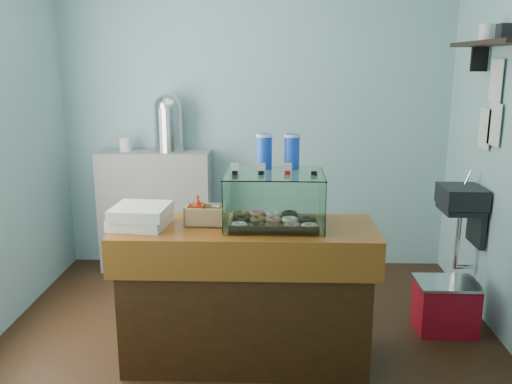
{
  "coord_description": "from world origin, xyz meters",
  "views": [
    {
      "loc": [
        0.17,
        -3.42,
        1.88
      ],
      "look_at": [
        0.06,
        -0.15,
        1.09
      ],
      "focal_mm": 38.0,
      "sensor_mm": 36.0,
      "label": 1
    }
  ],
  "objects_px": {
    "counter": "(246,293)",
    "coffee_urn": "(169,121)",
    "red_cooler": "(445,306)",
    "display_case": "(274,197)"
  },
  "relations": [
    {
      "from": "counter",
      "to": "red_cooler",
      "type": "xyz_separation_m",
      "value": [
        1.4,
        0.43,
        -0.27
      ]
    },
    {
      "from": "coffee_urn",
      "to": "red_cooler",
      "type": "xyz_separation_m",
      "value": [
        2.16,
        -1.16,
        -1.18
      ]
    },
    {
      "from": "display_case",
      "to": "coffee_urn",
      "type": "relative_size",
      "value": 1.17
    },
    {
      "from": "display_case",
      "to": "coffee_urn",
      "type": "xyz_separation_m",
      "value": [
        -0.93,
        1.54,
        0.3
      ]
    },
    {
      "from": "counter",
      "to": "coffee_urn",
      "type": "distance_m",
      "value": 1.98
    },
    {
      "from": "coffee_urn",
      "to": "red_cooler",
      "type": "bearing_deg",
      "value": -28.28
    },
    {
      "from": "counter",
      "to": "display_case",
      "type": "xyz_separation_m",
      "value": [
        0.18,
        0.05,
        0.62
      ]
    },
    {
      "from": "display_case",
      "to": "red_cooler",
      "type": "distance_m",
      "value": 1.56
    },
    {
      "from": "display_case",
      "to": "red_cooler",
      "type": "bearing_deg",
      "value": 17.5
    },
    {
      "from": "red_cooler",
      "to": "coffee_urn",
      "type": "bearing_deg",
      "value": 151.28
    }
  ]
}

